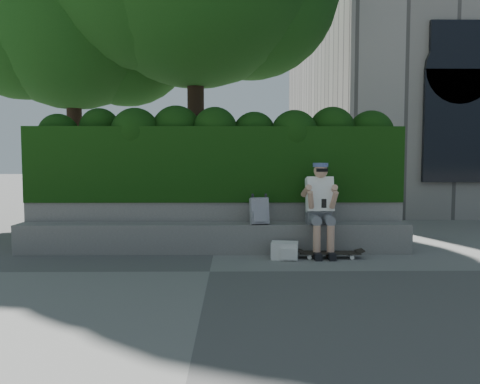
{
  "coord_description": "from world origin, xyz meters",
  "views": [
    {
      "loc": [
        0.31,
        -5.89,
        1.43
      ],
      "look_at": [
        0.4,
        1.0,
        0.95
      ],
      "focal_mm": 35.0,
      "sensor_mm": 36.0,
      "label": 1
    }
  ],
  "objects_px": {
    "backpack_plaid": "(259,211)",
    "person": "(320,205)",
    "skateboard": "(330,253)",
    "backpack_ground": "(285,250)"
  },
  "relations": [
    {
      "from": "skateboard",
      "to": "backpack_ground",
      "type": "height_order",
      "value": "backpack_ground"
    },
    {
      "from": "backpack_ground",
      "to": "person",
      "type": "bearing_deg",
      "value": 39.34
    },
    {
      "from": "person",
      "to": "skateboard",
      "type": "bearing_deg",
      "value": -71.71
    },
    {
      "from": "person",
      "to": "backpack_plaid",
      "type": "relative_size",
      "value": 3.47
    },
    {
      "from": "skateboard",
      "to": "backpack_ground",
      "type": "bearing_deg",
      "value": -175.01
    },
    {
      "from": "backpack_plaid",
      "to": "backpack_ground",
      "type": "xyz_separation_m",
      "value": [
        0.34,
        -0.4,
        -0.53
      ]
    },
    {
      "from": "backpack_plaid",
      "to": "person",
      "type": "bearing_deg",
      "value": -14.82
    },
    {
      "from": "person",
      "to": "backpack_plaid",
      "type": "height_order",
      "value": "person"
    },
    {
      "from": "person",
      "to": "skateboard",
      "type": "distance_m",
      "value": 0.74
    },
    {
      "from": "person",
      "to": "backpack_ground",
      "type": "bearing_deg",
      "value": -150.33
    }
  ]
}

